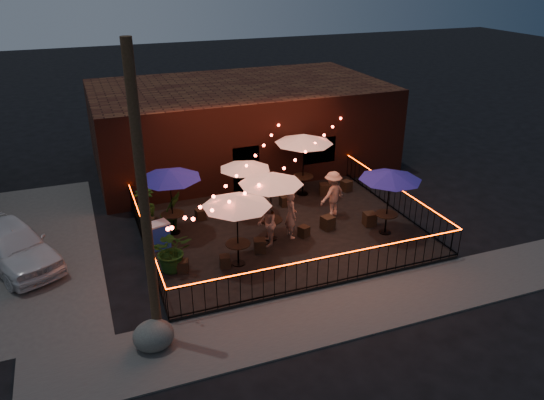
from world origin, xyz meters
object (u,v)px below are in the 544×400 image
(cafe_table_2, at_px, (271,180))
(cafe_table_3, at_px, (245,166))
(utility_pole, at_px, (144,208))
(cooler, at_px, (159,235))
(cafe_table_4, at_px, (390,176))
(boulder, at_px, (154,336))
(cafe_table_1, at_px, (169,175))
(cafe_table_0, at_px, (237,202))
(cafe_table_5, at_px, (304,139))

(cafe_table_2, xyz_separation_m, cafe_table_3, (-0.17, 2.40, -0.29))
(utility_pole, xyz_separation_m, cooler, (0.90, 4.89, -3.36))
(cafe_table_4, relative_size, boulder, 2.98)
(cafe_table_2, relative_size, cafe_table_4, 1.00)
(cafe_table_2, distance_m, boulder, 6.91)
(cafe_table_2, bearing_deg, boulder, -139.03)
(utility_pole, relative_size, cafe_table_1, 2.83)
(cafe_table_3, xyz_separation_m, boulder, (-4.80, -6.72, -1.80))
(cafe_table_0, distance_m, cafe_table_2, 2.07)
(utility_pole, distance_m, cafe_table_1, 6.22)
(cafe_table_1, distance_m, cafe_table_3, 3.13)
(cafe_table_1, xyz_separation_m, cafe_table_2, (3.22, -1.75, -0.01))
(boulder, bearing_deg, cafe_table_1, 73.88)
(cafe_table_0, bearing_deg, cooler, 137.76)
(cafe_table_1, height_order, cafe_table_2, cafe_table_1)
(cafe_table_0, height_order, cafe_table_4, cafe_table_0)
(cafe_table_3, bearing_deg, boulder, -125.57)
(cafe_table_0, distance_m, cafe_table_1, 3.39)
(cafe_table_2, height_order, cafe_table_5, cafe_table_5)
(boulder, bearing_deg, cooler, 78.42)
(cafe_table_2, xyz_separation_m, cafe_table_5, (2.75, 3.33, 0.16))
(utility_pole, bearing_deg, cafe_table_4, 18.44)
(utility_pole, relative_size, cafe_table_4, 2.70)
(cafe_table_5, relative_size, cooler, 3.19)
(cafe_table_1, relative_size, cafe_table_2, 0.95)
(cafe_table_5, distance_m, boulder, 11.10)
(cafe_table_0, bearing_deg, cafe_table_4, 1.74)
(cafe_table_1, distance_m, cafe_table_4, 7.91)
(utility_pole, xyz_separation_m, boulder, (-0.15, -0.25, -3.61))
(cafe_table_1, bearing_deg, cafe_table_4, -20.88)
(cafe_table_3, bearing_deg, cooler, -157.17)
(cafe_table_3, bearing_deg, cafe_table_1, -167.93)
(cafe_table_3, height_order, boulder, cafe_table_3)
(cafe_table_2, height_order, boulder, cafe_table_2)
(cafe_table_5, xyz_separation_m, boulder, (-7.72, -7.65, -2.25))
(cooler, bearing_deg, cafe_table_2, -27.25)
(cafe_table_2, relative_size, boulder, 2.99)
(cafe_table_1, relative_size, cooler, 2.93)
(cafe_table_3, bearing_deg, cafe_table_4, -38.66)
(cooler, bearing_deg, cafe_table_4, -28.61)
(cafe_table_0, relative_size, cafe_table_3, 1.32)
(cafe_table_0, xyz_separation_m, boulder, (-3.33, -3.07, -2.05))
(utility_pole, xyz_separation_m, cafe_table_1, (1.60, 5.82, -1.52))
(cafe_table_3, distance_m, cooler, 4.35)
(cafe_table_1, relative_size, cafe_table_4, 0.95)
(cafe_table_1, xyz_separation_m, cafe_table_3, (3.05, 0.65, -0.30))
(cafe_table_5, bearing_deg, cafe_table_0, -133.78)
(utility_pole, bearing_deg, cooler, 79.57)
(cafe_table_1, xyz_separation_m, cooler, (-0.70, -0.93, -1.84))
(cooler, xyz_separation_m, boulder, (-1.05, -5.14, -0.25))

